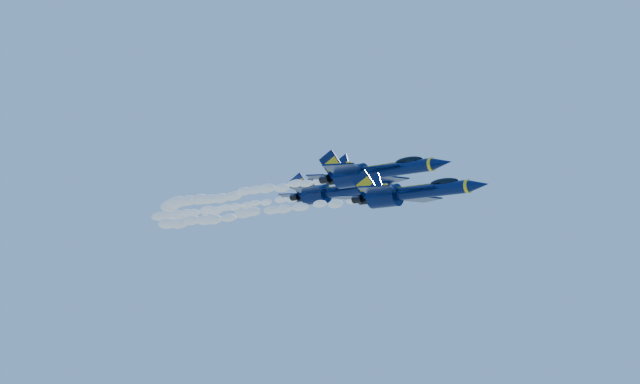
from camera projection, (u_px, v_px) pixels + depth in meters
The scene contains 6 objects.
jet_lead at pixel (410, 192), 71.39m from camera, with size 15.08×12.37×5.60m.
smoke_trail_jet_lead at pixel (246, 214), 85.35m from camera, with size 32.76×1.56×1.40m, color white.
jet_second at pixel (376, 172), 87.20m from camera, with size 18.34×15.05×6.82m.
smoke_trail_jet_second at pixel (236, 194), 102.02m from camera, with size 32.76×1.90×1.71m, color white.
jet_third at pixel (336, 191), 99.84m from camera, with size 17.42×14.29×6.47m.
smoke_trail_jet_third at pixel (218, 209), 114.42m from camera, with size 32.76×1.80×1.62m, color white.
Camera 1 is at (59.19, -71.98, 137.08)m, focal length 40.00 mm.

